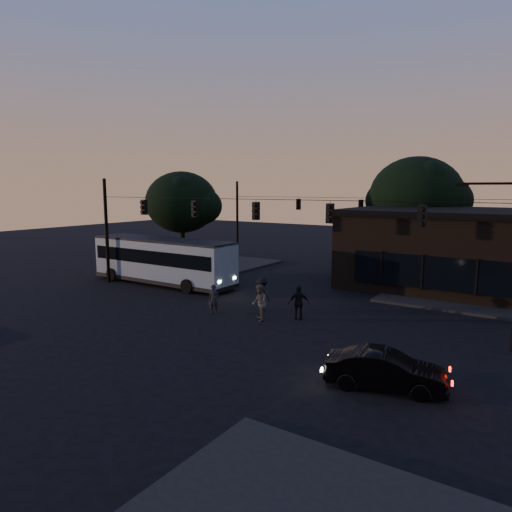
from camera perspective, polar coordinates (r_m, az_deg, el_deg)
The scene contains 14 objects.
ground at distance 23.37m, azimuth -5.53°, elevation -8.50°, with size 120.00×120.00×0.00m, color black.
sidewalk_far_right at distance 32.04m, azimuth 29.12°, elevation -4.75°, with size 14.00×10.00×0.15m, color black.
sidewalk_far_left at distance 42.64m, azimuth -8.18°, elevation -0.71°, with size 14.00×10.00×0.15m, color black.
building at distance 33.87m, azimuth 24.68°, elevation 0.74°, with size 15.40×10.41×5.40m.
tree_behind at distance 40.56m, azimuth 19.36°, elevation 7.12°, with size 7.60×7.60×9.43m.
tree_left at distance 41.39m, azimuth -9.27°, elevation 6.64°, with size 6.40×6.40×8.30m.
signal_rig_near at distance 25.68m, azimuth 0.00°, elevation 3.20°, with size 26.24×0.30×7.50m.
signal_rig_far at distance 39.95m, azimuth 12.92°, elevation 4.52°, with size 26.24×0.30×7.50m.
bus at distance 33.21m, azimuth -11.58°, elevation -0.33°, with size 11.59×2.92×3.26m.
car at distance 16.61m, azimuth 15.87°, elevation -13.57°, with size 1.40×4.03×1.33m, color black.
pedestrian_a at distance 25.11m, azimuth -5.32°, elevation -5.40°, with size 0.58×0.38×1.60m, color black.
pedestrian_b at distance 23.64m, azimuth 0.42°, elevation -5.86°, with size 0.93×0.72×1.91m, color #4E4D47.
pedestrian_c at distance 23.94m, azimuth 5.38°, elevation -5.85°, with size 1.06×0.44×1.80m, color black.
pedestrian_d at distance 25.62m, azimuth 0.78°, elevation -4.77°, with size 1.21×0.70×1.88m, color black.
Camera 1 is at (14.23, -17.24, 6.80)m, focal length 32.00 mm.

